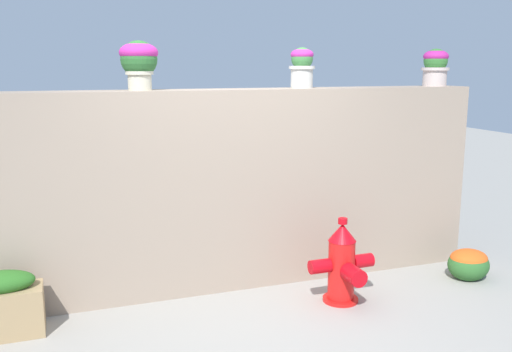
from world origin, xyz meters
TOP-DOWN VIEW (x-y plane):
  - ground_plane at (0.00, 0.00)m, footprint 24.00×24.00m
  - stone_wall at (0.00, 0.95)m, footprint 5.20×0.42m
  - potted_plant_1 at (-0.73, 0.95)m, footprint 0.33×0.33m
  - potted_plant_2 at (0.81, 0.96)m, footprint 0.25×0.25m
  - potted_plant_3 at (2.32, 0.94)m, footprint 0.29×0.29m
  - fire_hydrant at (0.88, 0.18)m, footprint 0.61×0.49m
  - flower_bush_left at (2.34, 0.26)m, footprint 0.42×0.37m
  - planter_box at (-1.94, 0.50)m, footprint 0.63×0.31m

SIDE VIEW (x-z plane):
  - ground_plane at x=0.00m, z-range 0.00..0.00m
  - flower_bush_left at x=2.34m, z-range 0.01..0.32m
  - planter_box at x=-1.94m, z-range -0.01..0.52m
  - fire_hydrant at x=0.88m, z-range -0.04..0.73m
  - stone_wall at x=0.00m, z-range 0.00..1.88m
  - potted_plant_2 at x=0.81m, z-range 1.90..2.29m
  - potted_plant_3 at x=2.32m, z-range 1.90..2.29m
  - potted_plant_1 at x=-0.73m, z-range 1.93..2.35m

